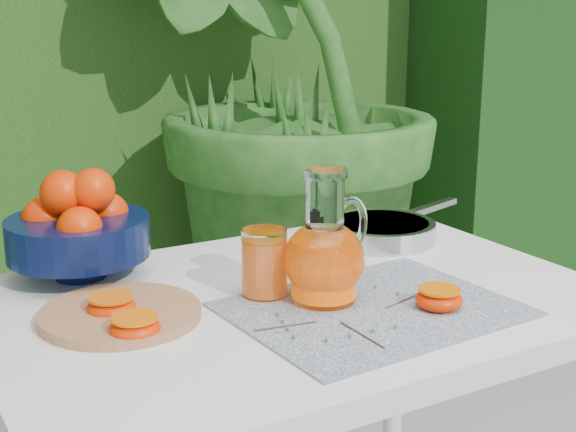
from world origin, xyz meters
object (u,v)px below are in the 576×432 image
fruit_bowl (78,228)px  juice_pitcher (325,255)px  white_table (294,340)px  cutting_board (120,314)px  saute_pan (382,230)px

fruit_bowl → juice_pitcher: (0.31, -0.32, -0.01)m
white_table → cutting_board: size_ratio=4.05×
white_table → saute_pan: size_ratio=2.48×
cutting_board → saute_pan: 0.61m
juice_pitcher → saute_pan: juice_pitcher is taller
cutting_board → juice_pitcher: bearing=-16.7°
cutting_board → juice_pitcher: size_ratio=1.15×
cutting_board → saute_pan: (0.59, 0.14, 0.01)m
white_table → cutting_board: 0.30m
saute_pan → cutting_board: bearing=-166.8°
cutting_board → fruit_bowl: (0.00, 0.22, 0.08)m
juice_pitcher → white_table: bearing=117.1°
cutting_board → fruit_bowl: size_ratio=0.85×
white_table → cutting_board: bearing=171.7°
fruit_bowl → juice_pitcher: juice_pitcher is taller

